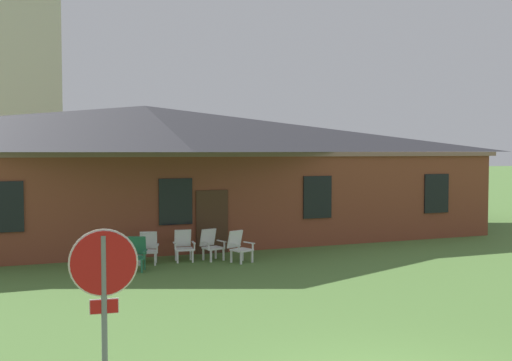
% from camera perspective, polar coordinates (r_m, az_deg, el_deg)
% --- Properties ---
extents(brick_building, '(26.68, 10.40, 5.20)m').
position_cam_1_polar(brick_building, '(24.51, -10.41, 1.01)').
color(brick_building, brown).
rests_on(brick_building, ground).
extents(dome_tower, '(5.18, 5.18, 20.77)m').
position_cam_1_polar(dome_tower, '(45.53, -21.14, 10.40)').
color(dome_tower, beige).
rests_on(dome_tower, ground).
extents(stop_sign, '(0.80, 0.12, 2.48)m').
position_cam_1_polar(stop_sign, '(7.44, -14.18, -10.02)').
color(stop_sign, slate).
rests_on(stop_sign, ground).
extents(lawn_chair_by_porch, '(0.78, 0.82, 0.96)m').
position_cam_1_polar(lawn_chair_by_porch, '(17.54, -11.30, -6.74)').
color(lawn_chair_by_porch, '#28704C').
rests_on(lawn_chair_by_porch, ground).
extents(lawn_chair_near_door, '(0.74, 0.79, 0.96)m').
position_cam_1_polar(lawn_chair_near_door, '(18.53, -10.16, -6.22)').
color(lawn_chair_near_door, white).
rests_on(lawn_chair_near_door, ground).
extents(lawn_chair_left_end, '(0.69, 0.72, 0.96)m').
position_cam_1_polar(lawn_chair_left_end, '(18.81, -6.87, -6.06)').
color(lawn_chair_left_end, white).
rests_on(lawn_chair_left_end, ground).
extents(lawn_chair_middle, '(0.74, 0.79, 0.96)m').
position_cam_1_polar(lawn_chair_middle, '(18.92, -4.26, -6.00)').
color(lawn_chair_middle, white).
rests_on(lawn_chair_middle, ground).
extents(lawn_chair_right_end, '(0.78, 0.83, 0.96)m').
position_cam_1_polar(lawn_chair_right_end, '(18.51, -1.62, -6.19)').
color(lawn_chair_right_end, white).
rests_on(lawn_chair_right_end, ground).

